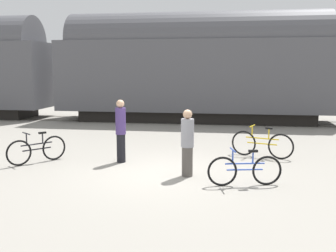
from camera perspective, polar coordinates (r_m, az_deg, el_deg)
name	(u,v)px	position (r m, az deg, el deg)	size (l,w,h in m)	color
ground_plane	(161,173)	(9.81, -1.05, -6.80)	(80.00, 80.00, 0.00)	gray
freight_train	(195,64)	(19.07, 3.99, 8.90)	(41.68, 2.82, 5.21)	black
rail_near	(193,123)	(18.53, 3.71, 0.43)	(53.68, 0.07, 0.01)	#4C4238
rail_far	(196,119)	(19.95, 4.09, 0.99)	(53.68, 0.07, 0.01)	#4C4238
bicycle_yellow	(262,144)	(11.72, 13.46, -2.57)	(1.74, 0.67, 0.92)	black
bicycle_black	(37,150)	(11.33, -18.48, -3.26)	(1.10, 1.36, 0.86)	black
bicycle_blue	(245,170)	(8.85, 11.07, -6.29)	(1.63, 0.50, 0.82)	black
person_in_grey	(187,143)	(9.35, 2.83, -2.44)	(0.31, 0.31, 1.61)	#514C47
person_in_purple	(121,130)	(10.80, -6.87, -0.62)	(0.28, 0.28, 1.73)	black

